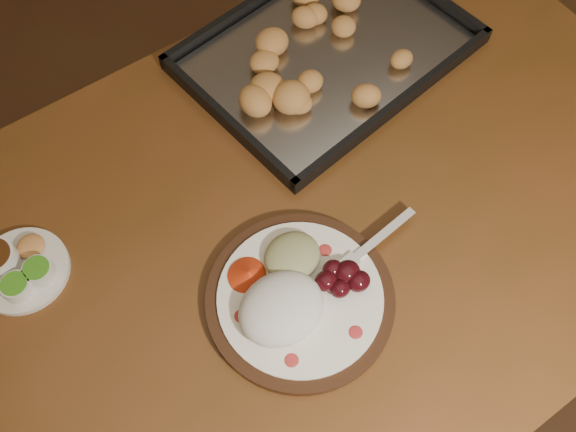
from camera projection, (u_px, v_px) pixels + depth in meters
ground at (403, 350)px, 1.70m from camera, size 4.00×4.00×0.00m
dining_table at (278, 261)px, 1.11m from camera, size 1.50×0.90×0.75m
dinner_plate at (295, 296)px, 0.95m from camera, size 0.37×0.29×0.07m
condiment_saucer at (17, 268)px, 0.98m from camera, size 0.14×0.14×0.05m
baking_tray at (327, 49)px, 1.19m from camera, size 0.54×0.43×0.05m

